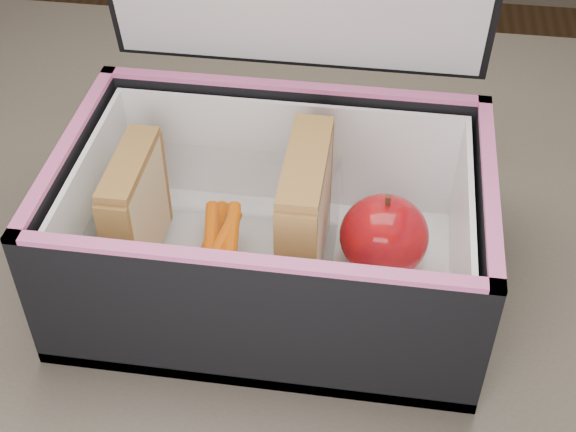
{
  "coord_description": "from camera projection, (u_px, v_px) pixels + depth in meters",
  "views": [
    {
      "loc": [
        0.08,
        -0.49,
        1.23
      ],
      "look_at": [
        0.02,
        -0.04,
        0.81
      ],
      "focal_mm": 50.0,
      "sensor_mm": 36.0,
      "label": 1
    }
  ],
  "objects": [
    {
      "name": "plastic_tub",
      "position": [
        221.0,
        233.0,
        0.63
      ],
      "size": [
        0.18,
        0.13,
        0.07
      ],
      "primitive_type": null,
      "color": "white",
      "rests_on": "lunch_bag"
    },
    {
      "name": "sandwich_right",
      "position": [
        305.0,
        218.0,
        0.6
      ],
      "size": [
        0.03,
        0.11,
        0.12
      ],
      "color": "#D2BE8B",
      "rests_on": "plastic_tub"
    },
    {
      "name": "carrot_sticks",
      "position": [
        219.0,
        256.0,
        0.63
      ],
      "size": [
        0.04,
        0.14,
        0.03
      ],
      "color": "#E74C07",
      "rests_on": "plastic_tub"
    },
    {
      "name": "kitchen_table",
      "position": [
        274.0,
        312.0,
        0.75
      ],
      "size": [
        1.2,
        0.8,
        0.75
      ],
      "color": "#5E5448",
      "rests_on": "ground"
    },
    {
      "name": "red_apple",
      "position": [
        384.0,
        236.0,
        0.62
      ],
      "size": [
        0.08,
        0.08,
        0.07
      ],
      "rotation": [
        0.0,
        0.0,
        -0.21
      ],
      "color": "maroon",
      "rests_on": "paper_napkin"
    },
    {
      "name": "lunch_bag",
      "position": [
        274.0,
        215.0,
        0.61
      ],
      "size": [
        0.32,
        0.25,
        0.32
      ],
      "color": "black",
      "rests_on": "kitchen_table"
    },
    {
      "name": "paper_napkin",
      "position": [
        379.0,
        266.0,
        0.64
      ],
      "size": [
        0.08,
        0.08,
        0.01
      ],
      "primitive_type": "cube",
      "rotation": [
        0.0,
        0.0,
        -0.07
      ],
      "color": "white",
      "rests_on": "lunch_bag"
    },
    {
      "name": "sandwich_left",
      "position": [
        136.0,
        210.0,
        0.62
      ],
      "size": [
        0.02,
        0.09,
        0.1
      ],
      "color": "#D2BE8B",
      "rests_on": "plastic_tub"
    }
  ]
}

